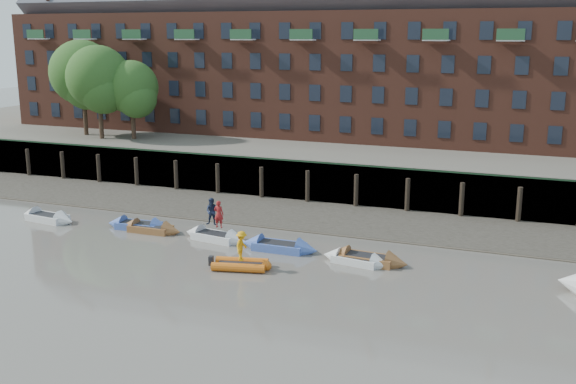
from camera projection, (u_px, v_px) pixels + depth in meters
The scene contains 18 objects.
ground at pixel (197, 306), 33.38m from camera, with size 220.00×220.00×0.00m, color #666158.
foreshore at pixel (316, 217), 49.69m from camera, with size 110.00×8.00×0.50m, color #3D382F.
mud_band at pixel (300, 229), 46.61m from camera, with size 110.00×1.60×0.10m, color #4C4336.
river_wall at pixel (334, 183), 53.29m from camera, with size 110.00×1.23×3.30m.
bank_terrace at pixel (376, 155), 65.63m from camera, with size 110.00×28.00×3.20m, color #5E594D.
apartment_terrace at pixel (382, 37), 63.94m from camera, with size 80.60×15.56×20.98m.
tree_cluster at pixel (98, 77), 65.18m from camera, with size 11.76×7.74×9.40m.
rowboat_0 at pixel (48, 218), 48.45m from camera, with size 4.98×1.95×1.41m.
rowboat_1 at pixel (139, 226), 46.49m from camera, with size 4.83×1.75×1.37m.
rowboat_2 at pixel (151, 229), 45.78m from camera, with size 4.59×1.41×1.33m.
rowboat_3 at pixel (215, 237), 43.96m from camera, with size 4.91×2.06×1.38m.
rowboat_4 at pixel (279, 247), 41.88m from camera, with size 5.01×1.50×1.45m.
rowboat_5 at pixel (356, 260), 39.52m from camera, with size 4.42×1.88×1.24m.
rowboat_6 at pixel (367, 259), 39.57m from camera, with size 4.95×1.68×1.42m.
rib_tender at pixel (243, 265), 38.62m from camera, with size 3.47×2.25×0.59m.
person_rower_a at pixel (219, 214), 43.39m from camera, with size 0.65×0.43×1.79m, color maroon.
person_rower_b at pixel (212, 212), 43.97m from camera, with size 0.88×0.68×1.81m, color #19233F.
person_rib_crew at pixel (242, 246), 38.28m from camera, with size 1.11×0.64×1.72m, color orange.
Camera 1 is at (15.59, -27.37, 13.21)m, focal length 42.00 mm.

